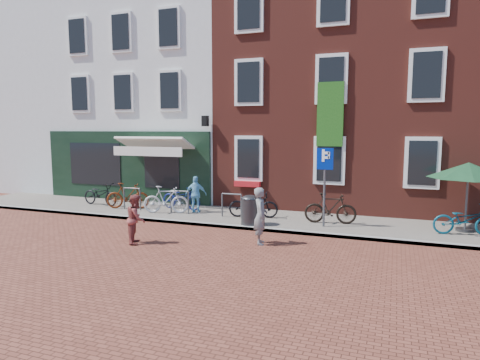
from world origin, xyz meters
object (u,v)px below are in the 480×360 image
(bicycle_2, at_px, (181,198))
(litter_bin, at_px, (250,208))
(bicycle_4, at_px, (253,205))
(boy, at_px, (136,219))
(bicycle_5, at_px, (330,208))
(cafe_person, at_px, (196,194))
(parasol, at_px, (469,167))
(woman, at_px, (261,216))
(bicycle_3, at_px, (166,200))
(bicycle_1, at_px, (128,196))
(bicycle_6, at_px, (465,220))
(bicycle_0, at_px, (100,194))
(parking_sign, at_px, (325,173))

(bicycle_2, bearing_deg, litter_bin, -107.86)
(bicycle_2, xyz_separation_m, bicycle_4, (3.00, -0.46, 0.00))
(boy, xyz_separation_m, bicycle_5, (4.68, 3.81, -0.08))
(cafe_person, height_order, bicycle_4, cafe_person)
(parasol, relative_size, bicycle_4, 1.36)
(boy, distance_m, bicycle_4, 4.36)
(litter_bin, height_order, woman, woman)
(bicycle_3, height_order, bicycle_4, bicycle_3)
(parasol, bearing_deg, woman, -150.17)
(parasol, relative_size, woman, 1.47)
(bicycle_1, xyz_separation_m, bicycle_2, (1.97, 0.59, -0.05))
(cafe_person, relative_size, bicycle_1, 0.80)
(woman, bearing_deg, bicycle_4, 3.50)
(cafe_person, bearing_deg, bicycle_4, 160.73)
(parasol, relative_size, bicycle_1, 1.40)
(cafe_person, xyz_separation_m, bicycle_3, (-0.93, -0.52, -0.17))
(litter_bin, distance_m, bicycle_4, 1.10)
(parasol, height_order, bicycle_4, parasol)
(woman, xyz_separation_m, bicycle_6, (5.27, 2.55, -0.23))
(bicycle_6, bearing_deg, cafe_person, 79.91)
(cafe_person, relative_size, bicycle_0, 0.78)
(bicycle_4, bearing_deg, parking_sign, -113.25)
(bicycle_1, distance_m, bicycle_6, 11.36)
(bicycle_0, height_order, bicycle_3, bicycle_3)
(bicycle_5, bearing_deg, parking_sign, 158.13)
(cafe_person, relative_size, bicycle_4, 0.78)
(boy, bearing_deg, parking_sign, -78.32)
(parasol, xyz_separation_m, bicycle_1, (-11.45, -0.45, -1.40))
(cafe_person, bearing_deg, bicycle_2, -39.44)
(bicycle_5, bearing_deg, cafe_person, 80.55)
(boy, relative_size, bicycle_1, 0.82)
(boy, distance_m, bicycle_0, 5.84)
(boy, relative_size, bicycle_5, 0.82)
(woman, relative_size, boy, 1.15)
(litter_bin, relative_size, woman, 0.65)
(litter_bin, distance_m, bicycle_2, 3.58)
(bicycle_5, bearing_deg, bicycle_2, 77.38)
(bicycle_2, bearing_deg, bicycle_1, 114.07)
(boy, height_order, bicycle_2, boy)
(bicycle_5, xyz_separation_m, bicycle_6, (3.80, -0.17, -0.05))
(woman, xyz_separation_m, bicycle_2, (-4.13, 3.21, -0.23))
(parasol, relative_size, bicycle_0, 1.36)
(bicycle_2, relative_size, bicycle_5, 1.03)
(boy, relative_size, cafe_person, 1.02)
(bicycle_0, distance_m, bicycle_1, 1.45)
(bicycle_3, relative_size, bicycle_5, 1.00)
(litter_bin, xyz_separation_m, bicycle_5, (2.36, 1.05, -0.03))
(parking_sign, relative_size, parasol, 1.07)
(bicycle_0, relative_size, bicycle_1, 1.03)
(bicycle_1, height_order, bicycle_4, bicycle_1)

